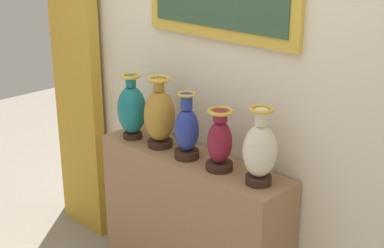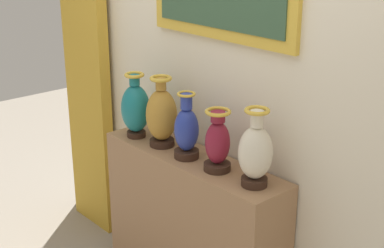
{
  "view_description": "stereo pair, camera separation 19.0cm",
  "coord_description": "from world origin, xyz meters",
  "px_view_note": "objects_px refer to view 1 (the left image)",
  "views": [
    {
      "loc": [
        2.01,
        -2.02,
        2.17
      ],
      "look_at": [
        0.0,
        0.0,
        1.14
      ],
      "focal_mm": 52.82,
      "sensor_mm": 36.0,
      "label": 1
    },
    {
      "loc": [
        2.14,
        -1.88,
        2.17
      ],
      "look_at": [
        0.0,
        0.0,
        1.14
      ],
      "focal_mm": 52.82,
      "sensor_mm": 36.0,
      "label": 2
    }
  ],
  "objects_px": {
    "vase_cobalt": "(187,131)",
    "vase_burgundy": "(220,142)",
    "vase_teal": "(132,109)",
    "vase_ivory": "(260,151)",
    "vase_ochre": "(160,116)"
  },
  "relations": [
    {
      "from": "vase_ochre",
      "to": "vase_burgundy",
      "type": "height_order",
      "value": "vase_ochre"
    },
    {
      "from": "vase_teal",
      "to": "vase_burgundy",
      "type": "height_order",
      "value": "vase_teal"
    },
    {
      "from": "vase_burgundy",
      "to": "vase_ivory",
      "type": "relative_size",
      "value": 0.83
    },
    {
      "from": "vase_teal",
      "to": "vase_ochre",
      "type": "distance_m",
      "value": 0.21
    },
    {
      "from": "vase_cobalt",
      "to": "vase_burgundy",
      "type": "bearing_deg",
      "value": 2.88
    },
    {
      "from": "vase_teal",
      "to": "vase_burgundy",
      "type": "relative_size",
      "value": 1.19
    },
    {
      "from": "vase_teal",
      "to": "vase_burgundy",
      "type": "bearing_deg",
      "value": 2.56
    },
    {
      "from": "vase_ochre",
      "to": "vase_cobalt",
      "type": "relative_size",
      "value": 1.11
    },
    {
      "from": "vase_teal",
      "to": "vase_cobalt",
      "type": "xyz_separation_m",
      "value": [
        0.44,
        0.02,
        -0.02
      ]
    },
    {
      "from": "vase_teal",
      "to": "vase_ochre",
      "type": "relative_size",
      "value": 0.96
    },
    {
      "from": "vase_teal",
      "to": "vase_cobalt",
      "type": "bearing_deg",
      "value": 2.39
    },
    {
      "from": "vase_teal",
      "to": "vase_cobalt",
      "type": "distance_m",
      "value": 0.44
    },
    {
      "from": "vase_ivory",
      "to": "vase_cobalt",
      "type": "bearing_deg",
      "value": -177.18
    },
    {
      "from": "vase_cobalt",
      "to": "vase_burgundy",
      "type": "height_order",
      "value": "vase_cobalt"
    },
    {
      "from": "vase_burgundy",
      "to": "vase_ivory",
      "type": "xyz_separation_m",
      "value": [
        0.25,
        0.01,
        0.02
      ]
    }
  ]
}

